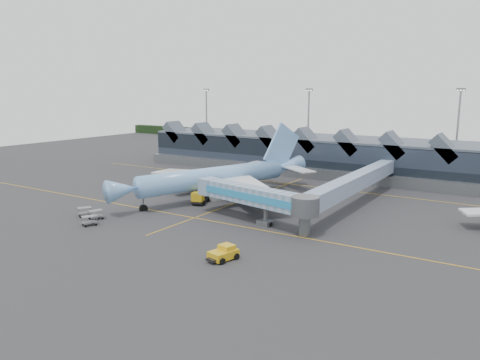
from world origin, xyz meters
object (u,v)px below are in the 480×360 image
Objects in this scene: fuel_truck at (203,194)px; pushback_tug at (224,253)px; main_airliner at (220,177)px; jet_bridge at (261,198)px.

pushback_tug is at bearing -68.33° from fuel_truck.
pushback_tug is (20.97, -29.22, -3.61)m from main_airliner.
fuel_truck is (-17.85, 7.80, -2.80)m from jet_bridge.
jet_bridge is at bearing -17.03° from main_airliner.
main_airliner is 20.92m from jet_bridge.
jet_bridge is 2.93× the size of fuel_truck.
fuel_truck is 1.84× the size of pushback_tug.
jet_bridge is at bearing 116.87° from pushback_tug.
main_airliner reaches higher than jet_bridge.
fuel_truck is 33.01m from pushback_tug.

